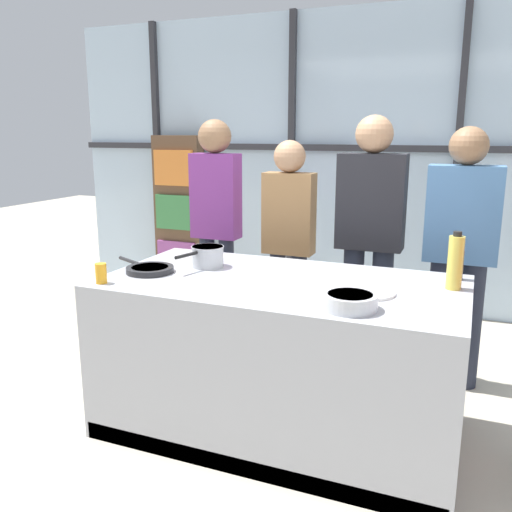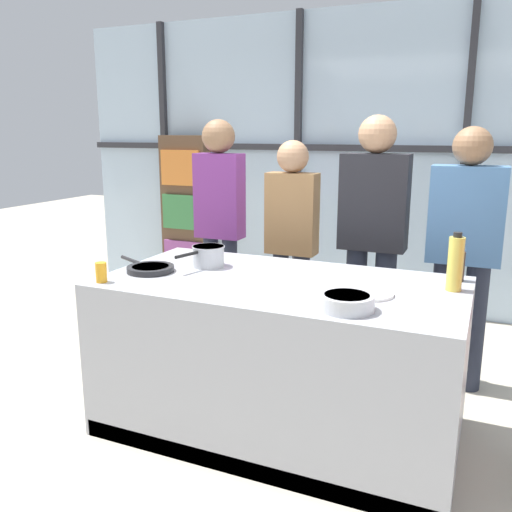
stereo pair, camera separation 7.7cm
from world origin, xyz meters
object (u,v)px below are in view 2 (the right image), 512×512
object	(u,v)px
frying_pan	(150,268)
juice_glass_near	(101,272)
spectator_far_left	(220,216)
mixing_bowl	(347,302)
oil_bottle	(455,263)
spectator_far_right	(464,245)
pepper_grinder	(459,265)
saucepan	(208,256)
spectator_center_right	(373,230)
white_plate	(367,293)
spectator_center_left	(292,235)

from	to	relation	value
frying_pan	juice_glass_near	size ratio (longest dim) A/B	4.22
spectator_far_left	frying_pan	size ratio (longest dim) A/B	3.85
mixing_bowl	oil_bottle	bearing A→B (deg)	51.11
spectator_far_right	frying_pan	distance (m)	1.99
mixing_bowl	pepper_grinder	xyz separation A→B (m)	(0.44, 0.73, 0.05)
oil_bottle	juice_glass_near	size ratio (longest dim) A/B	2.78
frying_pan	pepper_grinder	xyz separation A→B (m)	(1.67, 0.51, 0.07)
saucepan	pepper_grinder	xyz separation A→B (m)	(1.41, 0.27, 0.02)
saucepan	mixing_bowl	bearing A→B (deg)	-25.57
spectator_center_right	mixing_bowl	distance (m)	1.34
mixing_bowl	juice_glass_near	world-z (taller)	juice_glass_near
frying_pan	mixing_bowl	bearing A→B (deg)	-10.28
spectator_center_right	frying_pan	bearing A→B (deg)	45.83
spectator_far_left	frying_pan	world-z (taller)	spectator_far_left
white_plate	frying_pan	bearing A→B (deg)	-177.65
spectator_far_left	oil_bottle	world-z (taller)	spectator_far_left
spectator_center_left	spectator_center_right	size ratio (longest dim) A/B	0.91
mixing_bowl	juice_glass_near	bearing A→B (deg)	-176.80
spectator_center_right	white_plate	world-z (taller)	spectator_center_right
spectator_center_right	pepper_grinder	size ratio (longest dim) A/B	9.13
saucepan	oil_bottle	bearing A→B (deg)	2.51
saucepan	juice_glass_near	distance (m)	0.65
mixing_bowl	spectator_center_right	bearing A→B (deg)	96.97
spectator_center_right	juice_glass_near	bearing A→B (deg)	49.93
mixing_bowl	pepper_grinder	bearing A→B (deg)	59.31
spectator_center_right	mixing_bowl	size ratio (longest dim) A/B	7.07
mixing_bowl	oil_bottle	distance (m)	0.69
pepper_grinder	frying_pan	bearing A→B (deg)	-162.96
spectator_center_right	pepper_grinder	bearing A→B (deg)	135.36
spectator_center_left	pepper_grinder	bearing A→B (deg)	153.56
spectator_far_right	pepper_grinder	bearing A→B (deg)	90.80
spectator_far_left	saucepan	size ratio (longest dim) A/B	4.98
spectator_far_right	spectator_center_right	bearing A→B (deg)	0.00
frying_pan	mixing_bowl	distance (m)	1.25
spectator_center_right	white_plate	distance (m)	1.08
frying_pan	mixing_bowl	world-z (taller)	mixing_bowl
spectator_far_left	saucepan	world-z (taller)	spectator_far_left
spectator_far_right	frying_pan	xyz separation A→B (m)	(-1.66, -1.10, -0.07)
spectator_center_right	frying_pan	world-z (taller)	spectator_center_right
spectator_far_right	saucepan	distance (m)	1.65
juice_glass_near	spectator_center_left	bearing A→B (deg)	67.22
spectator_center_left	white_plate	distance (m)	1.31
spectator_far_left	spectator_center_right	size ratio (longest dim) A/B	0.99
spectator_center_right	frying_pan	xyz separation A→B (m)	(-1.07, -1.10, -0.12)
spectator_center_right	juice_glass_near	xyz separation A→B (m)	(-1.18, -1.40, -0.08)
oil_bottle	juice_glass_near	bearing A→B (deg)	-161.15
oil_bottle	juice_glass_near	distance (m)	1.87
spectator_center_left	saucepan	distance (m)	0.89
spectator_far_left	frying_pan	xyz separation A→B (m)	(0.11, -1.10, -0.15)
pepper_grinder	mixing_bowl	bearing A→B (deg)	-120.69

